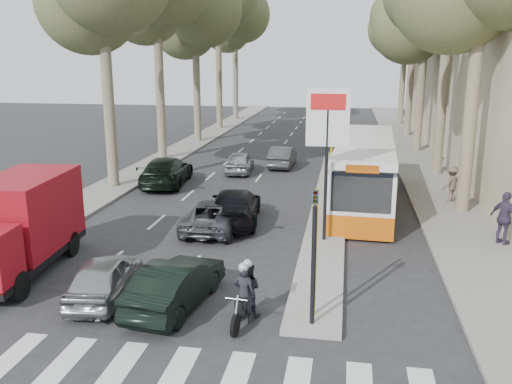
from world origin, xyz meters
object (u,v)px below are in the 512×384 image
Objects in this scene: city_bus at (365,170)px; motorcycle at (246,293)px; red_truck at (19,224)px; silver_hatchback at (105,277)px; dark_hatchback at (176,284)px.

city_bus reaches higher than motorcycle.
city_bus is 12.76m from motorcycle.
city_bus is at bearing 38.36° from red_truck.
red_truck is 2.97× the size of motorcycle.
dark_hatchback reaches higher than silver_hatchback.
dark_hatchback is 2.08m from motorcycle.
silver_hatchback is 13.85m from city_bus.
red_truck reaches higher than city_bus.
motorcycle is (7.59, -2.04, -0.83)m from red_truck.
city_bus is 5.91× the size of motorcycle.
red_truck is at bearing -133.79° from city_bus.
city_bus is at bearing -106.32° from dark_hatchback.
motorcycle is at bearing 174.84° from dark_hatchback.
dark_hatchback is 0.69× the size of red_truck.
city_bus is (10.87, 10.26, -0.00)m from red_truck.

